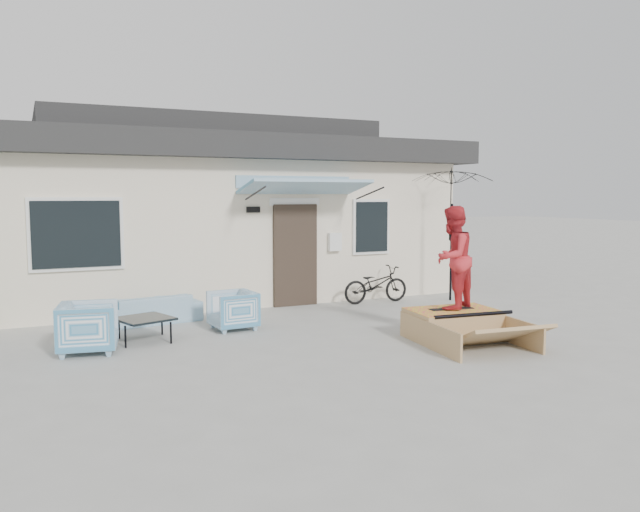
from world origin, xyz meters
name	(u,v)px	position (x,y,z in m)	size (l,w,h in m)	color
ground	(357,363)	(0.00, 0.00, 0.00)	(90.00, 90.00, 0.00)	#9A9A94
house	(202,209)	(0.00, 7.99, 1.94)	(10.80, 8.49, 4.10)	beige
loveseat	(151,304)	(-2.03, 3.95, 0.34)	(1.72, 0.50, 0.67)	teal
armchair_left	(88,325)	(-3.25, 2.17, 0.41)	(0.80, 0.75, 0.82)	teal
armchair_right	(233,308)	(-0.88, 2.78, 0.37)	(0.71, 0.67, 0.73)	teal
coffee_table	(145,329)	(-2.39, 2.56, 0.19)	(0.76, 0.76, 0.38)	black
bicycle	(376,281)	(2.68, 4.04, 0.48)	(0.52, 1.49, 0.95)	black
patio_umbrella	(452,220)	(4.32, 3.63, 1.75)	(1.74, 1.60, 2.20)	black
skate_ramp	(453,324)	(2.11, 0.65, 0.23)	(1.37, 1.83, 0.46)	#A88253
skateboard	(451,308)	(2.11, 0.69, 0.48)	(0.73, 0.18, 0.05)	black
skater	(453,256)	(2.11, 0.69, 1.32)	(0.80, 0.62, 1.64)	red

